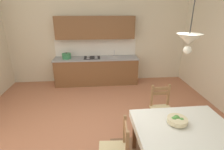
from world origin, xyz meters
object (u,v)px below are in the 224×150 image
(pendant_lamp, at_px, (189,40))
(fruit_bowl, at_px, (177,120))
(kitchen_cabinetry, at_px, (96,59))
(dining_chair_kitchen_side, at_px, (162,109))
(dining_table, at_px, (183,132))

(pendant_lamp, bearing_deg, fruit_bowl, -101.95)
(kitchen_cabinetry, xyz_separation_m, pendant_lamp, (1.21, -3.48, 1.16))
(dining_chair_kitchen_side, height_order, pendant_lamp, pendant_lamp)
(dining_chair_kitchen_side, xyz_separation_m, fruit_bowl, (-0.13, -0.92, 0.37))
(fruit_bowl, xyz_separation_m, pendant_lamp, (0.00, 0.02, 1.20))
(dining_chair_kitchen_side, bearing_deg, kitchen_cabinetry, 117.26)
(kitchen_cabinetry, bearing_deg, pendant_lamp, -70.90)
(kitchen_cabinetry, distance_m, fruit_bowl, 3.71)
(kitchen_cabinetry, distance_m, dining_chair_kitchen_side, 2.94)
(kitchen_cabinetry, height_order, fruit_bowl, kitchen_cabinetry)
(pendant_lamp, bearing_deg, dining_table, -52.09)
(kitchen_cabinetry, relative_size, dining_table, 1.88)
(kitchen_cabinetry, relative_size, pendant_lamp, 3.40)
(dining_table, height_order, pendant_lamp, pendant_lamp)
(dining_table, xyz_separation_m, fruit_bowl, (-0.08, 0.07, 0.17))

